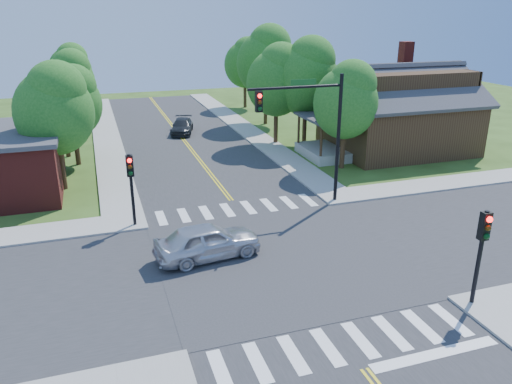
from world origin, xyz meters
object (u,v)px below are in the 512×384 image
object	(u,v)px
signal_pole_nw	(131,177)
house_ne	(398,107)
signal_pole_se	(483,241)
car_silver	(208,242)
signal_mast_ne	(311,120)
car_dgrey	(182,127)

from	to	relation	value
signal_pole_nw	house_ne	distance (m)	22.45
signal_pole_nw	house_ne	bearing A→B (deg)	22.69
signal_pole_se	car_silver	world-z (taller)	signal_pole_se
signal_pole_se	signal_pole_nw	distance (m)	15.84
signal_mast_ne	signal_pole_nw	size ratio (longest dim) A/B	1.89
signal_pole_nw	car_dgrey	bearing A→B (deg)	72.83
car_silver	car_dgrey	size ratio (longest dim) A/B	1.06
signal_pole_se	house_ne	world-z (taller)	house_ne
car_silver	signal_mast_ne	bearing A→B (deg)	-64.02
signal_mast_ne	house_ne	distance (m)	14.23
signal_pole_nw	signal_mast_ne	bearing A→B (deg)	0.07
signal_mast_ne	car_silver	distance (m)	9.07
signal_pole_se	signal_pole_nw	size ratio (longest dim) A/B	1.00
signal_pole_se	signal_pole_nw	xyz separation A→B (m)	(-11.20, 11.20, 0.00)
house_ne	car_dgrey	xyz separation A→B (m)	(-14.76, 10.58, -2.70)
signal_pole_nw	car_dgrey	world-z (taller)	signal_pole_nw
car_silver	car_dgrey	xyz separation A→B (m)	(3.21, 23.69, -0.17)
signal_pole_nw	car_silver	distance (m)	5.55
signal_mast_ne	house_ne	xyz separation A→B (m)	(11.19, 8.65, -1.52)
signal_mast_ne	house_ne	size ratio (longest dim) A/B	0.55
signal_pole_se	car_dgrey	xyz separation A→B (m)	(-5.26, 30.44, -2.04)
car_silver	signal_pole_nw	bearing A→B (deg)	24.16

